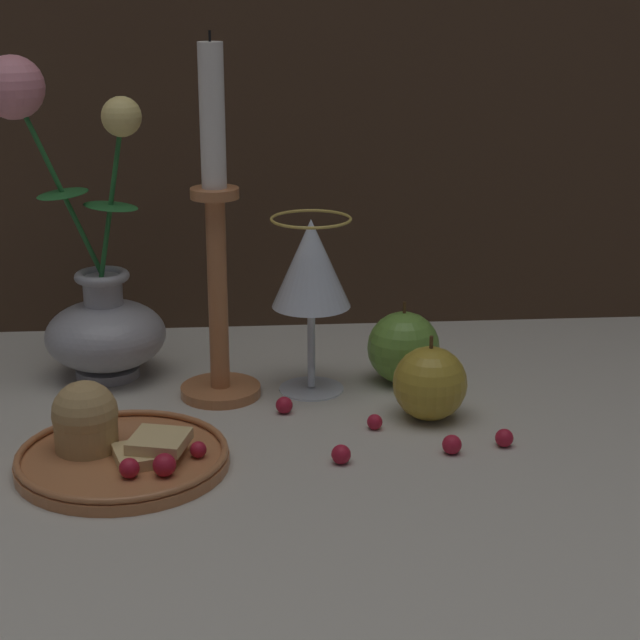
{
  "coord_description": "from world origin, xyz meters",
  "views": [
    {
      "loc": [
        0.02,
        -0.94,
        0.41
      ],
      "look_at": [
        0.1,
        0.01,
        0.1
      ],
      "focal_mm": 60.0,
      "sensor_mm": 36.0,
      "label": 1
    }
  ],
  "objects_px": {
    "plate_with_pastries": "(112,445)",
    "wine_glass": "(311,269)",
    "candlestick": "(212,257)",
    "apple_beside_vase": "(403,348)",
    "apple_near_glass": "(430,383)",
    "vase": "(92,287)"
  },
  "relations": [
    {
      "from": "vase",
      "to": "plate_with_pastries",
      "type": "relative_size",
      "value": 1.8
    },
    {
      "from": "plate_with_pastries",
      "to": "wine_glass",
      "type": "height_order",
      "value": "wine_glass"
    },
    {
      "from": "vase",
      "to": "plate_with_pastries",
      "type": "distance_m",
      "value": 0.23
    },
    {
      "from": "plate_with_pastries",
      "to": "apple_beside_vase",
      "type": "relative_size",
      "value": 2.12
    },
    {
      "from": "plate_with_pastries",
      "to": "wine_glass",
      "type": "distance_m",
      "value": 0.27
    },
    {
      "from": "vase",
      "to": "apple_near_glass",
      "type": "distance_m",
      "value": 0.36
    },
    {
      "from": "vase",
      "to": "apple_beside_vase",
      "type": "bearing_deg",
      "value": -7.22
    },
    {
      "from": "vase",
      "to": "candlestick",
      "type": "relative_size",
      "value": 0.93
    },
    {
      "from": "vase",
      "to": "candlestick",
      "type": "height_order",
      "value": "candlestick"
    },
    {
      "from": "candlestick",
      "to": "apple_near_glass",
      "type": "xyz_separation_m",
      "value": [
        0.2,
        -0.07,
        -0.11
      ]
    },
    {
      "from": "apple_beside_vase",
      "to": "apple_near_glass",
      "type": "bearing_deg",
      "value": -83.74
    },
    {
      "from": "candlestick",
      "to": "apple_beside_vase",
      "type": "bearing_deg",
      "value": 6.92
    },
    {
      "from": "wine_glass",
      "to": "candlestick",
      "type": "distance_m",
      "value": 0.1
    },
    {
      "from": "wine_glass",
      "to": "apple_near_glass",
      "type": "height_order",
      "value": "wine_glass"
    },
    {
      "from": "plate_with_pastries",
      "to": "apple_near_glass",
      "type": "bearing_deg",
      "value": 15.34
    },
    {
      "from": "vase",
      "to": "apple_near_glass",
      "type": "height_order",
      "value": "vase"
    },
    {
      "from": "wine_glass",
      "to": "apple_beside_vase",
      "type": "distance_m",
      "value": 0.13
    },
    {
      "from": "apple_beside_vase",
      "to": "apple_near_glass",
      "type": "height_order",
      "value": "apple_beside_vase"
    },
    {
      "from": "plate_with_pastries",
      "to": "wine_glass",
      "type": "relative_size",
      "value": 1.02
    },
    {
      "from": "vase",
      "to": "apple_near_glass",
      "type": "bearing_deg",
      "value": -22.53
    },
    {
      "from": "apple_beside_vase",
      "to": "apple_near_glass",
      "type": "relative_size",
      "value": 1.05
    },
    {
      "from": "vase",
      "to": "plate_with_pastries",
      "type": "height_order",
      "value": "vase"
    }
  ]
}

